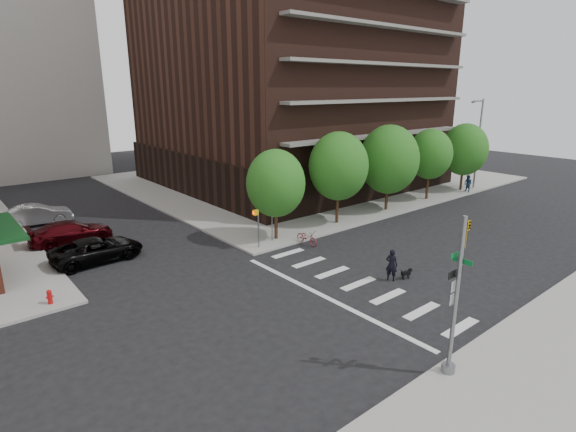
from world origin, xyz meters
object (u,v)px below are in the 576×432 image
(parked_car_maroon, at_px, (71,232))
(scooter, at_px, (307,237))
(pedestrian_far, at_px, (468,184))
(parked_car_black, at_px, (97,250))
(parked_car_silver, at_px, (37,215))
(dog_walker, at_px, (392,265))
(traffic_signal, at_px, (455,309))
(fire_hydrant, at_px, (50,296))

(parked_car_maroon, bearing_deg, scooter, -128.30)
(pedestrian_far, bearing_deg, scooter, -78.70)
(parked_car_black, distance_m, parked_car_maroon, 4.60)
(pedestrian_far, bearing_deg, parked_car_silver, -105.07)
(parked_car_maroon, relative_size, dog_walker, 2.93)
(parked_car_maroon, distance_m, parked_car_silver, 6.19)
(traffic_signal, bearing_deg, pedestrian_far, 28.16)
(parked_car_silver, bearing_deg, parked_car_maroon, -167.72)
(dog_walker, bearing_deg, scooter, -23.67)
(scooter, bearing_deg, pedestrian_far, 1.00)
(traffic_signal, bearing_deg, dog_walker, 52.10)
(parked_car_black, xyz_separation_m, pedestrian_far, (34.32, -4.92, 0.25))
(fire_hydrant, bearing_deg, pedestrian_far, -0.45)
(parked_car_black, relative_size, scooter, 2.81)
(fire_hydrant, relative_size, parked_car_maroon, 0.14)
(fire_hydrant, relative_size, dog_walker, 0.41)
(parked_car_maroon, relative_size, pedestrian_far, 3.12)
(scooter, bearing_deg, parked_car_maroon, 137.60)
(parked_car_maroon, height_order, parked_car_silver, parked_car_silver)
(fire_hydrant, xyz_separation_m, parked_car_black, (3.71, 4.62, 0.19))
(parked_car_maroon, xyz_separation_m, pedestrian_far, (34.63, -9.52, 0.23))
(traffic_signal, height_order, parked_car_black, traffic_signal)
(traffic_signal, relative_size, pedestrian_far, 3.53)
(parked_car_silver, relative_size, scooter, 2.56)
(scooter, bearing_deg, dog_walker, -94.17)
(parked_car_silver, xyz_separation_m, dog_walker, (12.66, -23.96, 0.10))
(parked_car_maroon, relative_size, parked_car_silver, 1.08)
(fire_hydrant, bearing_deg, traffic_signal, -56.74)
(parked_car_silver, bearing_deg, fire_hydrant, 175.03)
(traffic_signal, bearing_deg, scooter, 68.40)
(dog_walker, relative_size, pedestrian_far, 1.06)
(traffic_signal, xyz_separation_m, dog_walker, (5.21, 6.69, -1.80))
(traffic_signal, distance_m, parked_car_silver, 31.59)
(scooter, height_order, pedestrian_far, pedestrian_far)
(dog_walker, distance_m, pedestrian_far, 24.26)
(parked_car_maroon, distance_m, dog_walker, 21.39)
(parked_car_silver, bearing_deg, parked_car_black, -169.40)
(traffic_signal, distance_m, fire_hydrant, 18.42)
(parked_car_maroon, height_order, pedestrian_far, pedestrian_far)
(parked_car_black, height_order, dog_walker, dog_walker)
(fire_hydrant, height_order, dog_walker, dog_walker)
(traffic_signal, relative_size, fire_hydrant, 8.20)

